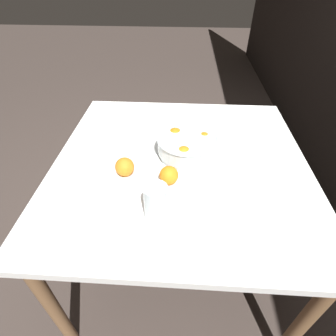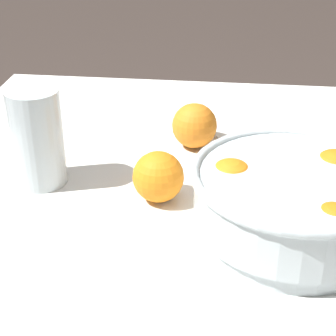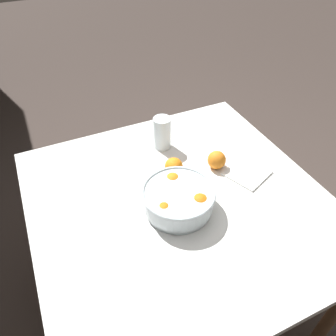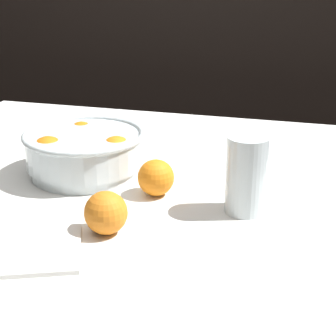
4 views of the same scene
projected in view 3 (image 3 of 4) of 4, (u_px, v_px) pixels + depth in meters
name	position (u px, v px, depth m)	size (l,w,h in m)	color
ground_plane	(176.00, 295.00, 1.70)	(12.00, 12.00, 0.00)	#3D332D
dining_table	(179.00, 213.00, 1.26)	(1.07, 1.06, 0.73)	white
fruit_bowl	(179.00, 199.00, 1.14)	(0.26, 0.26, 0.10)	silver
juice_glass	(162.00, 135.00, 1.41)	(0.08, 0.08, 0.15)	#F4A314
orange_loose_near_bowl	(174.00, 166.00, 1.29)	(0.07, 0.07, 0.07)	orange
orange_loose_front	(217.00, 160.00, 1.32)	(0.07, 0.07, 0.07)	orange
napkin	(247.00, 173.00, 1.31)	(0.15, 0.15, 0.01)	white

